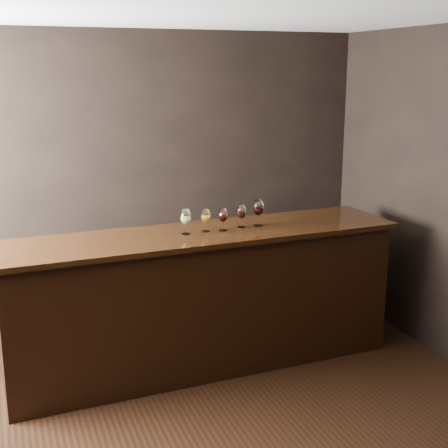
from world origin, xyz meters
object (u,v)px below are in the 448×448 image
object	(u,v)px
bar_counter	(202,302)
glass_red_b	(241,213)
glass_white	(186,218)
glass_red_a	(223,216)
back_bar_shelf	(55,291)
glass_red_c	(258,208)
glass_amber	(206,217)

from	to	relation	value
bar_counter	glass_red_b	world-z (taller)	glass_red_b
glass_white	bar_counter	bearing A→B (deg)	5.52
glass_red_a	glass_red_b	bearing A→B (deg)	14.93
back_bar_shelf	glass_red_c	xyz separation A→B (m)	(1.61, -0.94, 0.85)
back_bar_shelf	glass_amber	xyz separation A→B (m)	(1.14, -0.97, 0.82)
bar_counter	glass_amber	bearing A→B (deg)	8.03
back_bar_shelf	glass_amber	distance (m)	1.70
glass_white	glass_red_c	bearing A→B (deg)	4.49
glass_white	glass_red_c	world-z (taller)	glass_red_c
back_bar_shelf	glass_amber	world-z (taller)	glass_amber
glass_red_a	glass_red_c	world-z (taller)	glass_red_c
glass_white	glass_red_a	distance (m)	0.32
bar_counter	glass_amber	distance (m)	0.72
glass_white	glass_amber	size ratio (longest dim) A/B	1.09
bar_counter	glass_white	size ratio (longest dim) A/B	16.05
glass_amber	back_bar_shelf	bearing A→B (deg)	139.62
glass_white	glass_red_b	distance (m)	0.50
glass_red_b	glass_amber	bearing A→B (deg)	-174.75
glass_white	glass_red_a	bearing A→B (deg)	0.33
bar_counter	back_bar_shelf	xyz separation A→B (m)	(-1.10, 0.97, -0.10)
glass_red_b	back_bar_shelf	bearing A→B (deg)	147.28
bar_counter	glass_white	xyz separation A→B (m)	(-0.14, -0.01, 0.74)
bar_counter	glass_red_b	size ratio (longest dim) A/B	17.47
glass_white	glass_amber	xyz separation A→B (m)	(0.18, 0.02, -0.01)
back_bar_shelf	glass_red_c	size ratio (longest dim) A/B	11.61
glass_white	glass_red_b	xyz separation A→B (m)	(0.50, 0.05, -0.01)
glass_white	glass_amber	world-z (taller)	glass_white
back_bar_shelf	glass_white	bearing A→B (deg)	-45.79
glass_red_c	bar_counter	bearing A→B (deg)	-175.78
back_bar_shelf	glass_red_a	distance (m)	1.81
glass_red_a	glass_amber	bearing A→B (deg)	172.41
glass_amber	glass_red_b	size ratio (longest dim) A/B	0.99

